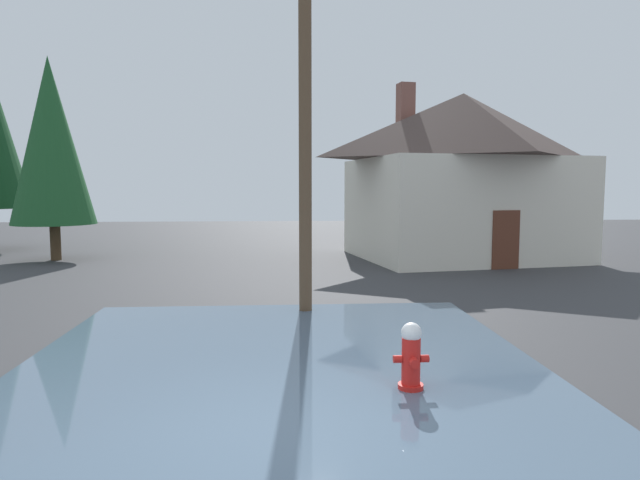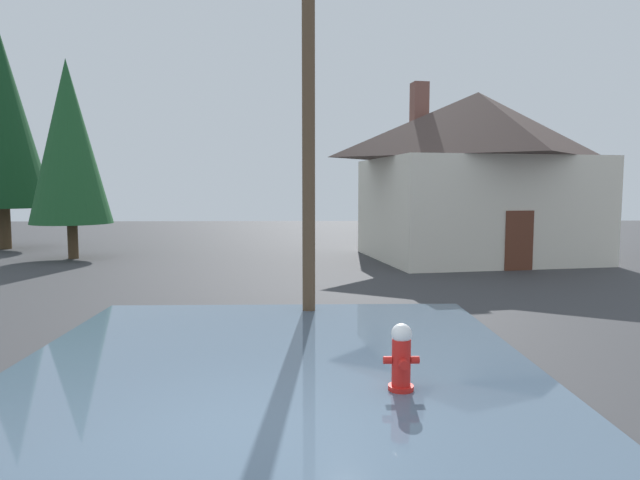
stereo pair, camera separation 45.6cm
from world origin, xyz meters
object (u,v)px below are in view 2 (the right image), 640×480
object	(u,v)px
fire_hydrant	(401,359)
utility_pole	(308,74)
pine_tree_tall_left	(69,142)
house	(476,173)

from	to	relation	value
fire_hydrant	utility_pole	world-z (taller)	utility_pole
fire_hydrant	pine_tree_tall_left	bearing A→B (deg)	125.51
fire_hydrant	pine_tree_tall_left	xyz separation A→B (m)	(-10.36, 14.52, 4.02)
house	pine_tree_tall_left	bearing A→B (deg)	178.74
fire_hydrant	pine_tree_tall_left	world-z (taller)	pine_tree_tall_left
fire_hydrant	house	distance (m)	15.39
house	pine_tree_tall_left	distance (m)	15.69
utility_pole	pine_tree_tall_left	world-z (taller)	utility_pole
fire_hydrant	pine_tree_tall_left	distance (m)	18.28
fire_hydrant	house	world-z (taller)	house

